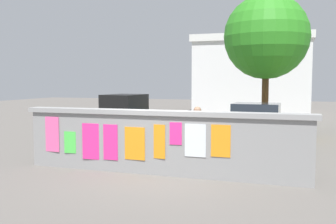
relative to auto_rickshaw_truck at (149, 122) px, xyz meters
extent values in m
plane|color=#605B56|center=(1.65, 4.47, -0.90)|extent=(60.00, 60.00, 0.00)
cube|color=gray|center=(1.65, -3.53, -0.16)|extent=(7.27, 0.30, 1.49)
cube|color=gray|center=(1.65, -3.53, 0.65)|extent=(7.47, 0.42, 0.12)
cube|color=#F9599E|center=(-1.37, -3.69, 0.00)|extent=(0.44, 0.04, 0.95)
cube|color=#4CD84C|center=(-0.82, -3.69, -0.20)|extent=(0.34, 0.03, 0.58)
cube|color=#F42D8C|center=(-0.19, -3.69, -0.14)|extent=(0.48, 0.04, 0.94)
cube|color=#F42D8C|center=(0.38, -3.69, -0.13)|extent=(0.41, 0.02, 0.91)
cube|color=orange|center=(1.05, -3.69, -0.13)|extent=(0.55, 0.02, 0.83)
cube|color=orange|center=(1.71, -3.69, -0.05)|extent=(0.30, 0.03, 0.84)
cube|color=#F42D8C|center=(2.12, -3.69, 0.17)|extent=(0.30, 0.01, 0.54)
cube|color=silver|center=(2.61, -3.69, 0.02)|extent=(0.51, 0.01, 0.79)
cube|color=orange|center=(3.22, -3.69, 0.04)|extent=(0.46, 0.01, 0.76)
cylinder|color=black|center=(-1.15, -0.53, -0.55)|extent=(0.72, 0.27, 0.70)
cylinder|color=black|center=(-1.02, 0.76, -0.55)|extent=(0.72, 0.27, 0.70)
cylinder|color=black|center=(1.33, -0.79, -0.55)|extent=(0.72, 0.27, 0.70)
cylinder|color=black|center=(1.47, 0.50, -0.55)|extent=(0.72, 0.27, 0.70)
cube|color=black|center=(-0.99, 0.10, 0.20)|extent=(1.35, 1.62, 1.50)
cube|color=#334C59|center=(0.80, -0.09, -0.10)|extent=(2.54, 1.74, 0.90)
cylinder|color=black|center=(4.78, 4.63, -0.60)|extent=(0.60, 0.20, 0.60)
cylinder|color=black|center=(4.74, 3.17, -0.60)|extent=(0.60, 0.20, 0.60)
cylinder|color=black|center=(2.28, 4.70, -0.60)|extent=(0.60, 0.20, 0.60)
cylinder|color=black|center=(2.24, 3.24, -0.60)|extent=(0.60, 0.20, 0.60)
cube|color=gold|center=(3.51, 3.93, -0.30)|extent=(3.85, 1.81, 0.60)
cube|color=#262D38|center=(3.31, 3.94, 0.25)|extent=(1.94, 1.59, 0.50)
cylinder|color=black|center=(2.84, 0.16, -0.60)|extent=(0.61, 0.16, 0.60)
cylinder|color=black|center=(4.14, 0.31, -0.60)|extent=(0.61, 0.18, 0.60)
cube|color=gold|center=(3.49, 0.23, -0.32)|extent=(1.02, 0.35, 0.32)
cube|color=black|center=(3.69, 0.26, -0.14)|extent=(0.58, 0.28, 0.10)
cube|color=#262626|center=(2.94, 0.18, -0.05)|extent=(0.10, 0.56, 0.03)
cylinder|color=black|center=(4.40, -2.12, -0.57)|extent=(0.66, 0.06, 0.66)
cylinder|color=black|center=(3.35, -2.15, -0.57)|extent=(0.66, 0.06, 0.66)
cube|color=silver|center=(3.88, -2.14, -0.39)|extent=(0.95, 0.07, 0.06)
cylinder|color=silver|center=(3.73, -2.14, -0.17)|extent=(0.03, 0.03, 0.40)
cube|color=black|center=(3.73, -2.14, 0.03)|extent=(0.20, 0.09, 0.05)
cube|color=black|center=(4.35, -2.12, -0.02)|extent=(0.05, 0.44, 0.03)
cylinder|color=purple|center=(2.17, -2.05, -0.50)|extent=(0.12, 0.12, 0.80)
cylinder|color=purple|center=(2.34, -2.10, -0.50)|extent=(0.12, 0.12, 0.80)
cylinder|color=purple|center=(2.26, -2.08, 0.20)|extent=(0.41, 0.41, 0.60)
sphere|color=#8C664C|center=(2.26, -2.08, 0.61)|extent=(0.22, 0.22, 0.22)
cylinder|color=brown|center=(3.50, 6.36, 0.61)|extent=(0.32, 0.32, 3.02)
sphere|color=#2C861F|center=(3.50, 6.36, 3.53)|extent=(4.01, 4.01, 4.01)
cube|color=silver|center=(1.85, 17.01, 1.67)|extent=(8.08, 5.88, 5.13)
cube|color=silver|center=(1.85, 17.01, 4.48)|extent=(8.38, 6.18, 0.50)
camera|label=1|loc=(4.80, -12.34, 1.42)|focal=40.56mm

